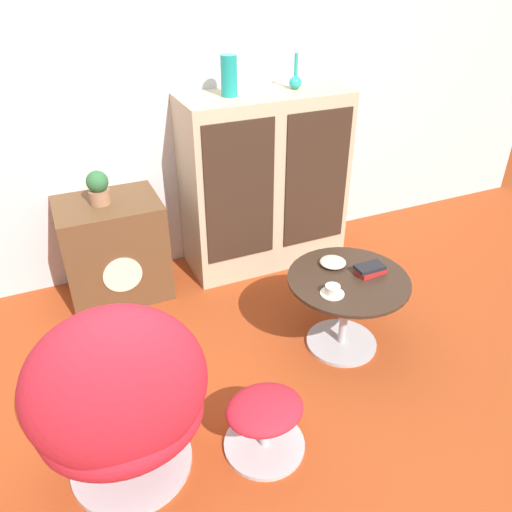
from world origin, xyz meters
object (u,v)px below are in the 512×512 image
Objects in this scene: teacup at (332,291)px; book_stack at (370,269)px; potted_plant at (98,187)px; coffee_table at (346,300)px; vase_inner_left at (295,80)px; egg_chair at (121,405)px; tv_console at (114,249)px; vase_leftmost at (229,76)px; ottoman at (265,418)px; bowl at (333,262)px; sideboard at (264,182)px.

teacup is 0.75× the size of book_stack.
coffee_table is at bearing -43.92° from potted_plant.
vase_inner_left reaches higher than coffee_table.
egg_chair is 1.13m from teacup.
potted_plant is (-0.03, 0.00, 0.42)m from tv_console.
potted_plant is (-1.07, 1.03, 0.43)m from coffee_table.
book_stack is at bearing -70.63° from vase_leftmost.
egg_chair is 0.62m from ottoman.
egg_chair is 6.46× the size of bowl.
potted_plant is (0.18, 1.39, 0.31)m from egg_chair.
sideboard is at bearing 90.45° from coffee_table.
bowl is at bearing 93.75° from coffee_table.
ottoman is 0.94m from bowl.
vase_leftmost is at bearing 94.31° from teacup.
ottoman is 0.57× the size of coffee_table.
vase_leftmost is (-0.23, 0.00, 0.70)m from sideboard.
sideboard is 9.66× the size of teacup.
tv_console reaches higher than teacup.
egg_chair reaches higher than ottoman.
tv_console is at bearing -1.39° from potted_plant.
egg_chair is at bearing -136.17° from vase_inner_left.
vase_leftmost is at bearing 180.00° from vase_inner_left.
teacup is (-0.35, -1.13, -0.76)m from vase_inner_left.
teacup is at bearing -107.42° from vase_inner_left.
coffee_table is 0.21m from book_stack.
tv_console reaches higher than coffee_table.
egg_chair is 1.31m from coffee_table.
vase_leftmost is (-0.24, 1.04, 0.98)m from coffee_table.
egg_chair is at bearing -166.29° from teacup.
potted_plant reaches higher than ottoman.
coffee_table is 2.77× the size of vase_leftmost.
coffee_table is 3.03× the size of vase_inner_left.
vase_inner_left is at bearing 59.15° from ottoman.
vase_inner_left is 1.29m from book_stack.
coffee_table is 1.45m from vase_leftmost.
ottoman is 0.97m from book_stack.
potted_plant is (-0.38, 1.48, 0.56)m from ottoman.
potted_plant is at bearing 178.61° from tv_console.
egg_chair is 1.93m from vase_leftmost.
coffee_table is (1.04, -1.03, -0.01)m from tv_console.
vase_inner_left reaches higher than bowl.
egg_chair is 4.35× the size of vase_inner_left.
vase_inner_left is (0.89, 1.49, 1.04)m from ottoman.
sideboard is 5.87× the size of potted_plant.
sideboard is 0.67m from vase_inner_left.
vase_inner_left is at bearing 0.46° from tv_console.
vase_leftmost is 1.62× the size of bowl.
coffee_table is at bearing -44.67° from tv_console.
vase_leftmost is (1.02, 1.40, 0.86)m from egg_chair.
vase_inner_left reaches higher than potted_plant.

